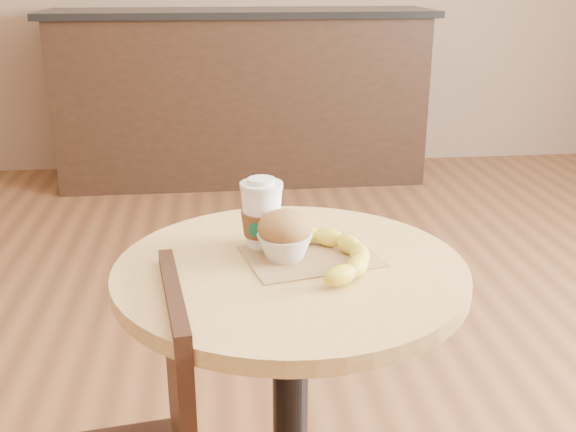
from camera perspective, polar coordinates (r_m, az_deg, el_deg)
The scene contains 6 objects.
cafe_table at distance 1.35m, azimuth 0.19°, elevation -13.37°, with size 0.65×0.65×0.75m.
service_counter at distance 4.26m, azimuth -3.89°, elevation 10.09°, with size 2.30×0.65×1.04m.
kraft_bag at distance 1.27m, azimuth 1.96°, elevation -3.43°, with size 0.24×0.18×0.00m, color #937047.
coffee_cup at distance 1.29m, azimuth -2.23°, elevation -0.02°, with size 0.08×0.08×0.14m.
muffin at distance 1.24m, azimuth -0.28°, elevation -1.62°, with size 0.10×0.10×0.09m.
banana at distance 1.23m, azimuth 3.99°, elevation -3.13°, with size 0.15×0.26×0.04m, color gold, non-canonical shape.
Camera 1 is at (-0.17, -1.01, 1.26)m, focal length 42.00 mm.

